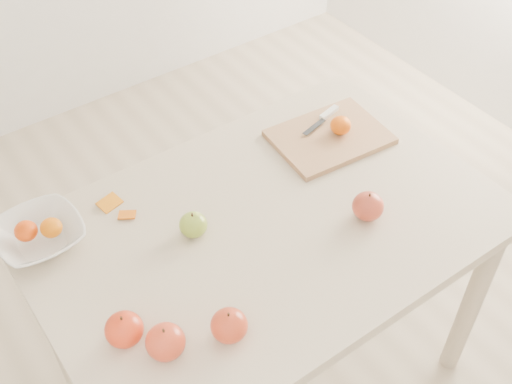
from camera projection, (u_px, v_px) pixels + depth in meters
ground at (265, 371)px, 2.19m from camera, size 3.50×3.50×0.00m
table at (267, 247)px, 1.73m from camera, size 1.20×0.80×0.75m
cutting_board at (330, 137)px, 1.89m from camera, size 0.35×0.27×0.02m
board_tangerine at (341, 125)px, 1.87m from camera, size 0.06×0.06×0.05m
fruit_bowl at (39, 235)px, 1.59m from camera, size 0.22×0.22×0.05m
bowl_tangerine_near at (26, 231)px, 1.57m from camera, size 0.06×0.06×0.05m
bowl_tangerine_far at (51, 228)px, 1.58m from camera, size 0.05×0.05×0.05m
orange_peel_a at (110, 204)px, 1.71m from camera, size 0.07×0.06×0.01m
orange_peel_b at (127, 215)px, 1.68m from camera, size 0.06×0.05×0.01m
paring_knife at (327, 115)px, 1.94m from camera, size 0.17×0.06×0.01m
apple_green at (193, 225)px, 1.61m from camera, size 0.07×0.07×0.06m
apple_red_e at (368, 206)px, 1.65m from camera, size 0.08×0.08×0.07m
apple_red_d at (165, 342)px, 1.36m from camera, size 0.09×0.09×0.08m
apple_red_c at (229, 325)px, 1.39m from camera, size 0.08×0.08×0.07m
apple_red_b at (124, 329)px, 1.39m from camera, size 0.09×0.09×0.08m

